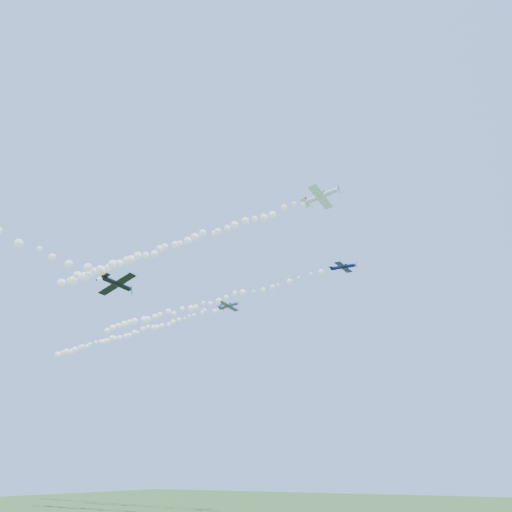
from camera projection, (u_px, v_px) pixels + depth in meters
The scene contains 7 objects.
plane_white at pixel (320, 196), 81.80m from camera, with size 8.06×8.35×2.28m.
smoke_trail_white at pixel (163, 249), 100.40m from camera, with size 75.65×5.97×3.29m, color white, non-canonical shape.
plane_navy at pixel (343, 267), 88.44m from camera, with size 6.13×6.51×2.48m.
smoke_trail_navy at pixel (200, 305), 108.16m from camera, with size 74.53×8.99×2.48m, color white, non-canonical shape.
plane_grey at pixel (229, 306), 106.21m from camera, with size 6.37×6.75×1.87m.
smoke_trail_grey at pixel (127, 335), 127.41m from camera, with size 74.93×12.56×2.95m, color white, non-canonical shape.
plane_black at pixel (117, 284), 69.77m from camera, with size 7.01×6.96×2.32m.
Camera 1 is at (43.48, -72.67, 8.58)m, focal length 30.00 mm.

